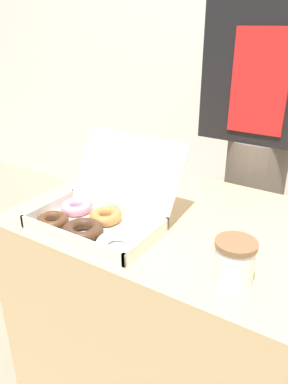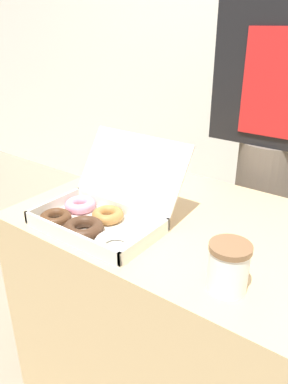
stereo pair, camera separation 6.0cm
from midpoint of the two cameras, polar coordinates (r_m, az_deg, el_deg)
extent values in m
cube|color=tan|center=(1.29, 6.34, -17.83)|extent=(0.91, 0.63, 0.71)
cube|color=white|center=(1.03, -5.62, -5.42)|extent=(0.34, 0.21, 0.01)
cube|color=white|center=(1.13, -12.01, -1.88)|extent=(0.01, 0.21, 0.04)
cube|color=white|center=(0.93, 2.10, -7.43)|extent=(0.01, 0.21, 0.04)
cube|color=white|center=(0.96, -9.64, -6.69)|extent=(0.34, 0.01, 0.04)
cube|color=white|center=(1.08, -2.17, -2.41)|extent=(0.34, 0.01, 0.04)
cube|color=white|center=(1.09, -0.25, 3.64)|extent=(0.34, 0.12, 0.18)
torus|color=#4C2D19|center=(1.06, -11.76, -3.85)|extent=(0.11, 0.11, 0.03)
torus|color=pink|center=(1.12, -8.19, -1.96)|extent=(0.13, 0.13, 0.03)
torus|color=#422819|center=(0.99, -7.50, -5.54)|extent=(0.15, 0.15, 0.03)
torus|color=#A87038|center=(1.05, -3.93, -3.56)|extent=(0.13, 0.13, 0.03)
torus|color=white|center=(0.93, -2.58, -7.73)|extent=(0.14, 0.14, 0.03)
cylinder|color=white|center=(0.81, 14.82, -11.40)|extent=(0.08, 0.08, 0.10)
cylinder|color=brown|center=(0.78, 15.24, -8.20)|extent=(0.09, 0.09, 0.01)
cylinder|color=#665B51|center=(1.64, 18.03, -6.43)|extent=(0.23, 0.23, 0.82)
cube|color=black|center=(1.43, 21.71, 17.68)|extent=(0.42, 0.19, 0.54)
cube|color=red|center=(1.34, 20.08, 15.22)|extent=(0.19, 0.01, 0.35)
camera|label=1|loc=(0.03, -88.14, 0.85)|focal=35.00mm
camera|label=2|loc=(0.03, 91.86, -0.85)|focal=35.00mm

